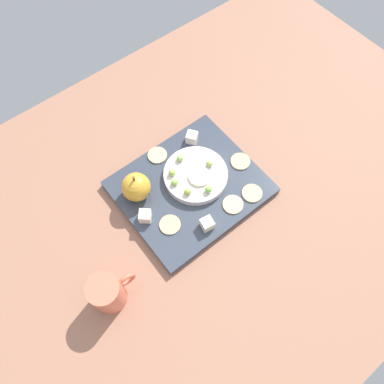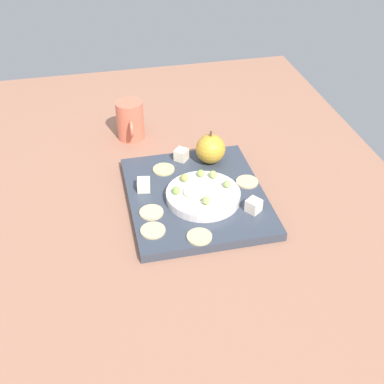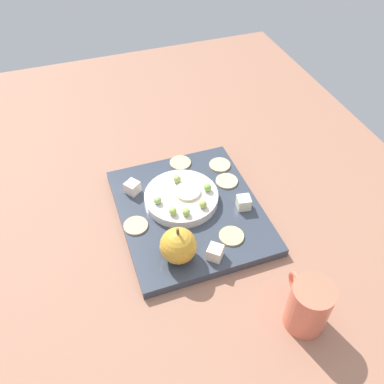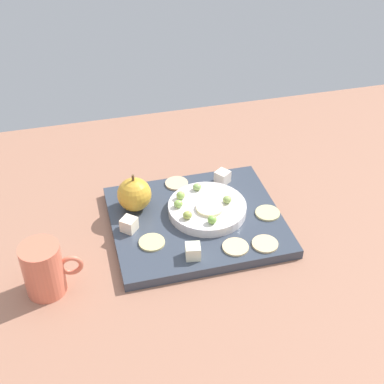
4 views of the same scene
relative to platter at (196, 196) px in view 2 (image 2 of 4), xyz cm
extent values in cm
cube|color=#9C6952|center=(-1.79, 3.46, -2.79)|extent=(143.30, 98.50, 3.68)
cube|color=#363E4B|center=(0.00, 0.00, 0.00)|extent=(32.12, 27.69, 1.90)
cylinder|color=silver|center=(-2.43, -0.93, 1.87)|extent=(15.07, 15.07, 1.84)
sphere|color=gold|center=(10.77, -5.79, 4.26)|extent=(6.61, 6.61, 6.61)
cylinder|color=brown|center=(10.77, -5.79, 8.16)|extent=(0.50, 0.50, 1.20)
cube|color=#F4F1CA|center=(3.36, 10.32, 2.25)|extent=(3.00, 3.00, 2.60)
cube|color=#F7E6C8|center=(12.94, 0.40, 2.25)|extent=(3.66, 3.66, 2.60)
cube|color=#F8E4CE|center=(-8.22, -9.71, 2.25)|extent=(3.62, 3.62, 2.60)
cylinder|color=#D7C681|center=(9.65, 5.06, 1.15)|extent=(4.74, 4.74, 0.40)
cylinder|color=#D2B48A|center=(1.16, -11.41, 1.15)|extent=(4.74, 4.74, 0.40)
cylinder|color=#D1C286|center=(-13.56, 2.48, 1.15)|extent=(4.74, 4.74, 0.40)
cylinder|color=beige|center=(-4.56, 10.03, 1.15)|extent=(4.74, 4.74, 0.40)
cylinder|color=beige|center=(-9.95, 10.60, 1.15)|extent=(4.74, 4.74, 0.40)
ellipsoid|color=#9DC25A|center=(2.04, -4.10, 3.60)|extent=(1.72, 1.55, 1.60)
ellipsoid|color=#9EAE4A|center=(2.23, 2.01, 3.55)|extent=(1.72, 1.55, 1.50)
ellipsoid|color=#87BF4D|center=(-2.22, 4.49, 3.60)|extent=(1.72, 1.55, 1.61)
ellipsoid|color=#94B85F|center=(-1.44, -6.07, 3.49)|extent=(1.72, 1.55, 1.39)
ellipsoid|color=#9CB75D|center=(-6.27, -0.56, 3.57)|extent=(1.72, 1.55, 1.55)
ellipsoid|color=#94C054|center=(3.07, -1.73, 3.53)|extent=(1.72, 1.55, 1.48)
cylinder|color=beige|center=(-2.46, 0.47, 3.10)|extent=(5.19, 5.19, 0.60)
cylinder|color=#E06D51|center=(28.54, 9.88, 3.83)|extent=(6.64, 6.64, 9.57)
torus|color=#E06D51|center=(24.03, 10.11, 3.83)|extent=(4.04, 1.01, 4.00)
camera|label=1|loc=(24.71, 31.96, 77.79)|focal=34.69mm
camera|label=2|loc=(-82.28, 19.30, 64.51)|focal=47.90mm
camera|label=3|loc=(53.33, -18.13, 62.09)|focal=38.50mm
camera|label=4|loc=(20.80, 76.43, 66.71)|focal=50.37mm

